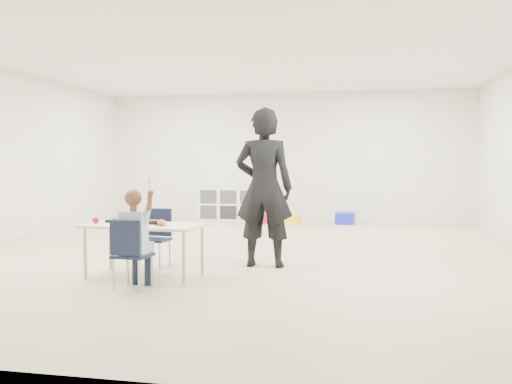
% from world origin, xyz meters
% --- Properties ---
extents(room, '(9.00, 9.02, 2.80)m').
position_xyz_m(room, '(0.00, 0.00, 1.40)').
color(room, '#BCAC91').
rests_on(room, ground).
extents(table, '(1.32, 0.73, 0.58)m').
position_xyz_m(table, '(-0.66, -1.80, 0.30)').
color(table, '#FEEBCB').
rests_on(table, ground).
extents(chair_near, '(0.36, 0.34, 0.70)m').
position_xyz_m(chair_near, '(-0.55, -2.35, 0.35)').
color(chair_near, black).
rests_on(chair_near, ground).
extents(chair_far, '(0.36, 0.34, 0.70)m').
position_xyz_m(chair_far, '(-0.76, -1.25, 0.35)').
color(chair_far, black).
rests_on(chair_far, ground).
extents(child, '(0.50, 0.50, 1.10)m').
position_xyz_m(child, '(-0.55, -2.35, 0.55)').
color(child, '#9BAFD2').
rests_on(child, chair_near).
extents(lunch_tray_near, '(0.23, 0.18, 0.03)m').
position_xyz_m(lunch_tray_near, '(-0.58, -1.74, 0.60)').
color(lunch_tray_near, black).
rests_on(lunch_tray_near, table).
extents(lunch_tray_far, '(0.23, 0.18, 0.03)m').
position_xyz_m(lunch_tray_far, '(-1.03, -1.67, 0.60)').
color(lunch_tray_far, black).
rests_on(lunch_tray_far, table).
extents(milk_carton, '(0.08, 0.08, 0.10)m').
position_xyz_m(milk_carton, '(-0.66, -1.94, 0.63)').
color(milk_carton, white).
rests_on(milk_carton, table).
extents(bread_roll, '(0.09, 0.09, 0.07)m').
position_xyz_m(bread_roll, '(-0.42, -1.89, 0.62)').
color(bread_roll, tan).
rests_on(bread_roll, table).
extents(apple_near, '(0.07, 0.07, 0.07)m').
position_xyz_m(apple_near, '(-0.78, -1.71, 0.62)').
color(apple_near, maroon).
rests_on(apple_near, table).
extents(apple_far, '(0.07, 0.07, 0.07)m').
position_xyz_m(apple_far, '(-1.22, -1.82, 0.62)').
color(apple_far, maroon).
rests_on(apple_far, table).
extents(cubby_shelf, '(1.40, 0.40, 0.70)m').
position_xyz_m(cubby_shelf, '(-1.20, 4.28, 0.35)').
color(cubby_shelf, white).
rests_on(cubby_shelf, ground).
extents(adult, '(0.70, 0.47, 1.91)m').
position_xyz_m(adult, '(0.52, -0.94, 0.95)').
color(adult, black).
rests_on(adult, ground).
extents(bin_red, '(0.40, 0.47, 0.20)m').
position_xyz_m(bin_red, '(-0.19, 3.81, 0.10)').
color(bin_red, red).
rests_on(bin_red, ground).
extents(bin_yellow, '(0.42, 0.51, 0.22)m').
position_xyz_m(bin_yellow, '(0.21, 3.76, 0.11)').
color(bin_yellow, yellow).
rests_on(bin_yellow, ground).
extents(bin_blue, '(0.41, 0.51, 0.23)m').
position_xyz_m(bin_blue, '(1.33, 3.98, 0.12)').
color(bin_blue, '#1823BA').
rests_on(bin_blue, ground).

